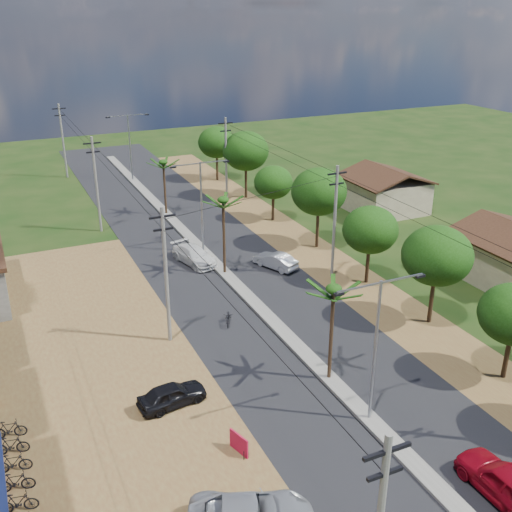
# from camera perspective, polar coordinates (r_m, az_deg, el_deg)

# --- Properties ---
(ground) EXTENTS (160.00, 160.00, 0.00)m
(ground) POSITION_cam_1_polar(r_m,az_deg,el_deg) (32.74, 10.68, -15.10)
(ground) COLOR black
(ground) RESTS_ON ground
(road) EXTENTS (12.00, 110.00, 0.04)m
(road) POSITION_cam_1_polar(r_m,az_deg,el_deg) (43.73, -0.53, -4.19)
(road) COLOR black
(road) RESTS_ON ground
(median) EXTENTS (1.00, 90.00, 0.18)m
(median) POSITION_cam_1_polar(r_m,az_deg,el_deg) (46.17, -2.06, -2.57)
(median) COLOR #605E56
(median) RESTS_ON ground
(dirt_lot_west) EXTENTS (18.00, 46.00, 0.04)m
(dirt_lot_west) POSITION_cam_1_polar(r_m,az_deg,el_deg) (34.82, -19.16, -13.49)
(dirt_lot_west) COLOR brown
(dirt_lot_west) RESTS_ON ground
(dirt_shoulder_east) EXTENTS (5.00, 90.00, 0.03)m
(dirt_shoulder_east) POSITION_cam_1_polar(r_m,az_deg,el_deg) (47.48, 8.87, -2.19)
(dirt_shoulder_east) COLOR brown
(dirt_shoulder_east) RESTS_ON ground
(house_east_far) EXTENTS (7.60, 7.50, 4.60)m
(house_east_far) POSITION_cam_1_polar(r_m,az_deg,el_deg) (63.43, 12.13, 6.35)
(house_east_far) COLOR tan
(house_east_far) RESTS_ON ground
(tree_east_c) EXTENTS (4.60, 4.60, 6.83)m
(tree_east_c) POSITION_cam_1_polar(r_m,az_deg,el_deg) (40.50, 16.86, 0.01)
(tree_east_c) COLOR black
(tree_east_c) RESTS_ON ground
(tree_east_d) EXTENTS (4.20, 4.20, 6.13)m
(tree_east_d) POSITION_cam_1_polar(r_m,az_deg,el_deg) (45.56, 10.83, 2.46)
(tree_east_d) COLOR black
(tree_east_d) RESTS_ON ground
(tree_east_e) EXTENTS (4.80, 4.80, 7.14)m
(tree_east_e) POSITION_cam_1_polar(r_m,az_deg,el_deg) (51.76, 6.01, 6.11)
(tree_east_e) COLOR black
(tree_east_e) RESTS_ON ground
(tree_east_f) EXTENTS (3.80, 3.80, 5.52)m
(tree_east_f) POSITION_cam_1_polar(r_m,az_deg,el_deg) (58.65, 1.66, 7.03)
(tree_east_f) COLOR black
(tree_east_f) RESTS_ON ground
(tree_east_g) EXTENTS (5.00, 5.00, 7.38)m
(tree_east_g) POSITION_cam_1_polar(r_m,az_deg,el_deg) (65.59, -0.98, 9.97)
(tree_east_g) COLOR black
(tree_east_g) RESTS_ON ground
(tree_east_h) EXTENTS (4.40, 4.40, 6.52)m
(tree_east_h) POSITION_cam_1_polar(r_m,az_deg,el_deg) (72.83, -3.78, 10.75)
(tree_east_h) COLOR black
(tree_east_h) RESTS_ON ground
(palm_median_near) EXTENTS (2.00, 2.00, 6.15)m
(palm_median_near) POSITION_cam_1_polar(r_m,az_deg,el_deg) (32.59, 7.40, -3.54)
(palm_median_near) COLOR black
(palm_median_near) RESTS_ON ground
(palm_median_mid) EXTENTS (2.00, 2.00, 6.55)m
(palm_median_mid) POSITION_cam_1_polar(r_m,az_deg,el_deg) (45.74, -3.14, 5.00)
(palm_median_mid) COLOR black
(palm_median_mid) RESTS_ON ground
(palm_median_far) EXTENTS (2.00, 2.00, 5.85)m
(palm_median_far) POSITION_cam_1_polar(r_m,az_deg,el_deg) (60.53, -8.82, 8.62)
(palm_median_far) COLOR black
(palm_median_far) RESTS_ON ground
(streetlight_near) EXTENTS (5.10, 0.18, 8.00)m
(streetlight_near) POSITION_cam_1_polar(r_m,az_deg,el_deg) (30.06, 11.35, -7.88)
(streetlight_near) COLOR gray
(streetlight_near) RESTS_ON ground
(streetlight_mid) EXTENTS (5.10, 0.18, 8.00)m
(streetlight_mid) POSITION_cam_1_polar(r_m,az_deg,el_deg) (50.55, -5.22, 5.37)
(streetlight_mid) COLOR gray
(streetlight_mid) RESTS_ON ground
(streetlight_far) EXTENTS (5.10, 0.18, 8.00)m
(streetlight_far) POSITION_cam_1_polar(r_m,az_deg,el_deg) (73.87, -11.94, 10.60)
(streetlight_far) COLOR gray
(streetlight_far) RESTS_ON ground
(utility_pole_w_b) EXTENTS (1.60, 0.24, 9.00)m
(utility_pole_w_b) POSITION_cam_1_polar(r_m,az_deg,el_deg) (36.99, -8.58, -1.61)
(utility_pole_w_b) COLOR #605E56
(utility_pole_w_b) RESTS_ON ground
(utility_pole_w_c) EXTENTS (1.60, 0.24, 9.00)m
(utility_pole_w_c) POSITION_cam_1_polar(r_m,az_deg,el_deg) (57.30, -14.97, 6.77)
(utility_pole_w_c) COLOR #605E56
(utility_pole_w_c) RESTS_ON ground
(utility_pole_w_d) EXTENTS (1.60, 0.24, 9.00)m
(utility_pole_w_d) POSITION_cam_1_polar(r_m,az_deg,el_deg) (77.55, -17.93, 10.54)
(utility_pole_w_d) COLOR #605E56
(utility_pole_w_d) RESTS_ON ground
(utility_pole_e_b) EXTENTS (1.60, 0.24, 9.00)m
(utility_pole_e_b) POSITION_cam_1_polar(r_m,az_deg,el_deg) (45.96, 7.50, 3.42)
(utility_pole_e_b) COLOR #605E56
(utility_pole_e_b) RESTS_ON ground
(utility_pole_e_c) EXTENTS (1.60, 0.24, 9.00)m
(utility_pole_e_c) POSITION_cam_1_polar(r_m,az_deg,el_deg) (64.83, -2.87, 9.35)
(utility_pole_e_c) COLOR #605E56
(utility_pole_e_c) RESTS_ON ground
(car_red_near) EXTENTS (1.95, 4.80, 1.63)m
(car_red_near) POSITION_cam_1_polar(r_m,az_deg,el_deg) (29.71, 22.67, -19.34)
(car_red_near) COLOR maroon
(car_red_near) RESTS_ON ground
(car_silver_mid) EXTENTS (2.78, 4.09, 1.28)m
(car_silver_mid) POSITION_cam_1_polar(r_m,az_deg,el_deg) (48.64, 1.86, -0.48)
(car_silver_mid) COLOR #96989D
(car_silver_mid) RESTS_ON ground
(car_white_far) EXTENTS (3.04, 5.12, 1.39)m
(car_white_far) POSITION_cam_1_polar(r_m,az_deg,el_deg) (49.77, -5.92, 0.04)
(car_white_far) COLOR beige
(car_white_far) RESTS_ON ground
(car_parked_dark) EXTENTS (3.90, 1.99, 1.27)m
(car_parked_dark) POSITION_cam_1_polar(r_m,az_deg,el_deg) (33.14, -7.99, -12.99)
(car_parked_dark) COLOR black
(car_parked_dark) RESTS_ON ground
(moto_rider_west_a) EXTENTS (1.29, 1.88, 0.93)m
(moto_rider_west_a) POSITION_cam_1_polar(r_m,az_deg,el_deg) (40.46, -2.65, -5.89)
(moto_rider_west_a) COLOR black
(moto_rider_west_a) RESTS_ON ground
(moto_rider_west_b) EXTENTS (0.75, 1.81, 1.06)m
(moto_rider_west_b) POSITION_cam_1_polar(r_m,az_deg,el_deg) (55.12, -8.87, 2.01)
(moto_rider_west_b) COLOR black
(moto_rider_west_b) RESTS_ON ground
(roadside_sign) EXTENTS (0.45, 1.26, 1.07)m
(roadside_sign) POSITION_cam_1_polar(r_m,az_deg,el_deg) (30.00, -1.64, -17.44)
(roadside_sign) COLOR #A50F2E
(roadside_sign) RESTS_ON ground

